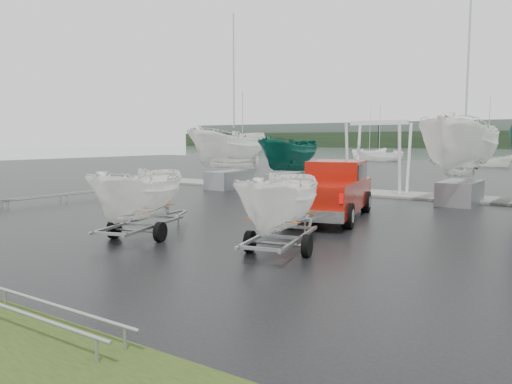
{
  "coord_description": "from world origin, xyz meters",
  "views": [
    {
      "loc": [
        12.71,
        -13.98,
        3.06
      ],
      "look_at": [
        2.78,
        0.68,
        1.2
      ],
      "focal_mm": 35.0,
      "sensor_mm": 36.0,
      "label": 1
    }
  ],
  "objects_px": {
    "pickup_truck": "(333,188)",
    "trailer_parked": "(138,152)",
    "trailer_hitched": "(281,154)",
    "boat_hoist": "(378,147)"
  },
  "relations": [
    {
      "from": "pickup_truck",
      "to": "trailer_parked",
      "type": "xyz_separation_m",
      "value": [
        -2.98,
        -7.43,
        1.55
      ]
    },
    {
      "from": "trailer_hitched",
      "to": "boat_hoist",
      "type": "height_order",
      "value": "trailer_hitched"
    },
    {
      "from": "trailer_parked",
      "to": "trailer_hitched",
      "type": "bearing_deg",
      "value": -6.92
    },
    {
      "from": "trailer_parked",
      "to": "boat_hoist",
      "type": "relative_size",
      "value": 1.21
    },
    {
      "from": "trailer_parked",
      "to": "boat_hoist",
      "type": "height_order",
      "value": "trailer_parked"
    },
    {
      "from": "pickup_truck",
      "to": "boat_hoist",
      "type": "distance_m",
      "value": 9.23
    },
    {
      "from": "pickup_truck",
      "to": "trailer_parked",
      "type": "bearing_deg",
      "value": -125.52
    },
    {
      "from": "pickup_truck",
      "to": "trailer_hitched",
      "type": "height_order",
      "value": "trailer_hitched"
    },
    {
      "from": "trailer_hitched",
      "to": "trailer_parked",
      "type": "bearing_deg",
      "value": 175.86
    },
    {
      "from": "trailer_hitched",
      "to": "boat_hoist",
      "type": "xyz_separation_m",
      "value": [
        -3.13,
        15.63,
        -0.0
      ]
    }
  ]
}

